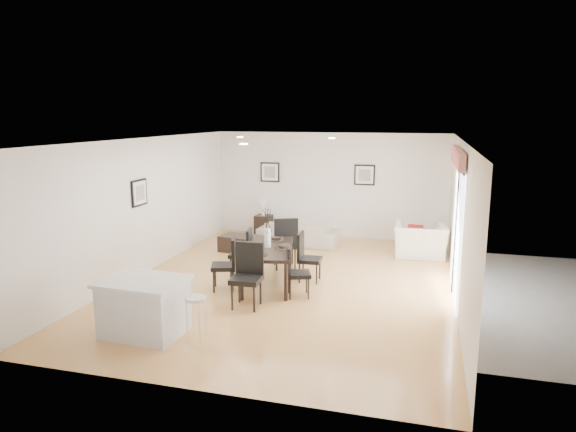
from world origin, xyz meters
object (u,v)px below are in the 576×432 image
(dining_table, at_px, (268,251))
(dining_chair_efar, at_px, (306,254))
(dining_chair_foot, at_px, (285,240))
(bar_stool, at_px, (196,303))
(dining_chair_wnear, at_px, (228,261))
(dining_chair_head, at_px, (248,271))
(armchair, at_px, (420,240))
(dining_chair_wfar, at_px, (244,250))
(side_table, at_px, (264,225))
(kitchen_island, at_px, (144,307))
(sofa, at_px, (298,233))
(coffee_table, at_px, (241,244))
(dining_chair_enear, at_px, (294,269))

(dining_table, distance_m, dining_chair_efar, 0.77)
(dining_chair_foot, height_order, bar_stool, dining_chair_foot)
(dining_chair_wnear, xyz_separation_m, dining_chair_head, (0.62, -0.67, 0.06))
(armchair, distance_m, dining_chair_wfar, 4.06)
(armchair, xyz_separation_m, dining_chair_head, (-2.70, -3.87, 0.22))
(armchair, bearing_deg, side_table, -18.88)
(kitchen_island, distance_m, bar_stool, 0.83)
(armchair, bearing_deg, dining_chair_efar, 44.43)
(dining_chair_head, bearing_deg, dining_chair_foot, 86.46)
(sofa, distance_m, dining_chair_wfar, 2.71)
(dining_chair_wnear, height_order, dining_chair_head, dining_chair_head)
(coffee_table, height_order, bar_stool, bar_stool)
(dining_chair_wnear, xyz_separation_m, side_table, (-0.70, 4.26, -0.27))
(armchair, relative_size, dining_table, 0.60)
(side_table, distance_m, bar_stool, 6.50)
(kitchen_island, bearing_deg, dining_chair_wnear, 81.24)
(dining_chair_foot, xyz_separation_m, coffee_table, (-1.38, 1.06, -0.42))
(kitchen_island, bearing_deg, dining_chair_head, 57.15)
(dining_chair_wnear, relative_size, side_table, 1.78)
(armchair, distance_m, bar_stool, 6.11)
(dining_table, relative_size, bar_stool, 2.98)
(dining_chair_efar, height_order, dining_chair_head, dining_chair_head)
(armchair, bearing_deg, dining_chair_enear, 53.45)
(dining_chair_enear, xyz_separation_m, bar_stool, (-0.88, -2.09, 0.04))
(sofa, relative_size, dining_chair_wnear, 2.02)
(coffee_table, bearing_deg, sofa, 50.11)
(dining_chair_wfar, relative_size, dining_chair_foot, 0.86)
(dining_chair_efar, distance_m, dining_chair_foot, 0.88)
(dining_table, bearing_deg, kitchen_island, -125.36)
(kitchen_island, bearing_deg, dining_chair_enear, 53.84)
(kitchen_island, bearing_deg, dining_chair_wfar, 84.49)
(dining_chair_wfar, bearing_deg, dining_chair_head, 13.93)
(dining_chair_efar, bearing_deg, dining_chair_enear, 179.11)
(kitchen_island, bearing_deg, dining_chair_efar, 63.46)
(dining_chair_efar, xyz_separation_m, bar_stool, (-0.87, -3.00, 0.02))
(dining_table, relative_size, dining_chair_enear, 2.11)
(armchair, distance_m, dining_chair_efar, 3.14)
(dining_chair_wnear, distance_m, coffee_table, 2.68)
(kitchen_island, bearing_deg, armchair, 57.69)
(kitchen_island, xyz_separation_m, bar_stool, (0.82, -0.00, 0.13))
(dining_chair_head, bearing_deg, sofa, 90.20)
(sofa, bearing_deg, kitchen_island, 84.56)
(dining_chair_efar, height_order, dining_chair_foot, dining_chair_foot)
(dining_chair_enear, relative_size, dining_chair_efar, 0.96)
(sofa, relative_size, bar_stool, 3.04)
(dining_table, xyz_separation_m, dining_chair_efar, (0.62, 0.44, -0.13))
(dining_chair_efar, relative_size, bar_stool, 1.47)
(dining_chair_wfar, xyz_separation_m, dining_chair_head, (0.62, -1.53, 0.07))
(dining_chair_wfar, relative_size, coffee_table, 1.00)
(dining_chair_wnear, xyz_separation_m, kitchen_island, (-0.44, -2.15, -0.12))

